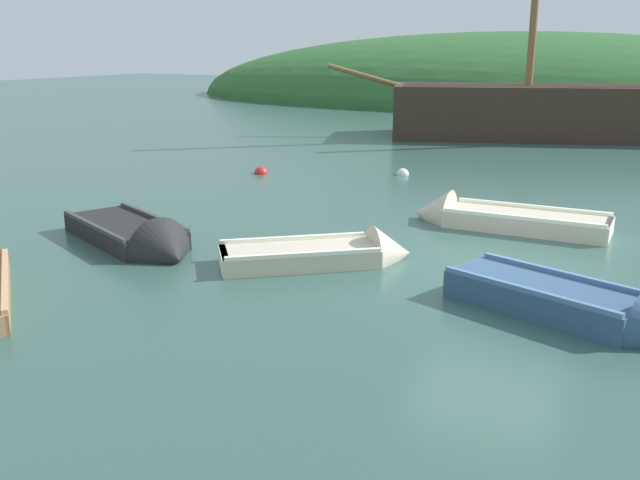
# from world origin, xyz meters

# --- Properties ---
(ground_plane) EXTENTS (120.00, 120.00, 0.00)m
(ground_plane) POSITION_xyz_m (0.00, 0.00, 0.00)
(ground_plane) COLOR #33564C
(shore_hill) EXTENTS (44.95, 21.60, 8.65)m
(shore_hill) POSITION_xyz_m (-8.06, 35.60, 0.00)
(shore_hill) COLOR #2D602D
(shore_hill) RESTS_ON ground
(sailing_ship) EXTENTS (18.13, 8.84, 11.65)m
(sailing_ship) POSITION_xyz_m (-0.22, 18.05, 0.75)
(sailing_ship) COLOR #38281E
(sailing_ship) RESTS_ON ground
(rowboat_far) EXTENTS (3.65, 2.48, 1.17)m
(rowboat_far) POSITION_xyz_m (-5.88, -1.81, 0.11)
(rowboat_far) COLOR black
(rowboat_far) RESTS_ON ground
(rowboat_portside) EXTENTS (3.41, 2.03, 1.01)m
(rowboat_portside) POSITION_xyz_m (1.57, -1.82, 0.13)
(rowboat_portside) COLOR #335175
(rowboat_portside) RESTS_ON ground
(rowboat_outer_left) EXTENTS (3.83, 1.16, 1.08)m
(rowboat_outer_left) POSITION_xyz_m (-0.64, 2.58, 0.11)
(rowboat_outer_left) COLOR beige
(rowboat_outer_left) RESTS_ON ground
(rowboat_near_dock) EXTENTS (3.12, 2.82, 1.02)m
(rowboat_near_dock) POSITION_xyz_m (-2.43, -1.07, 0.09)
(rowboat_near_dock) COLOR beige
(rowboat_near_dock) RESTS_ON ground
(buoy_red) EXTENTS (0.39, 0.39, 0.39)m
(buoy_red) POSITION_xyz_m (-7.92, 5.51, 0.00)
(buoy_red) COLOR red
(buoy_red) RESTS_ON ground
(buoy_white) EXTENTS (0.36, 0.36, 0.36)m
(buoy_white) POSITION_xyz_m (-4.33, 7.18, 0.00)
(buoy_white) COLOR white
(buoy_white) RESTS_ON ground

